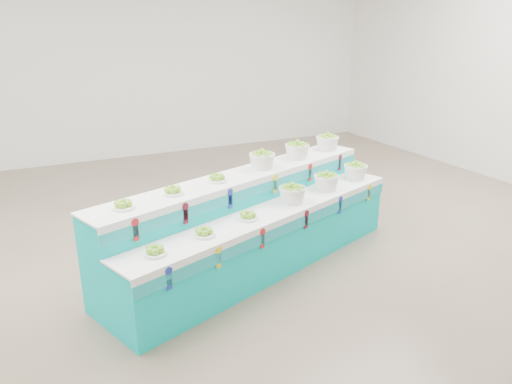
# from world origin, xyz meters

# --- Properties ---
(ground) EXTENTS (10.00, 10.00, 0.00)m
(ground) POSITION_xyz_m (0.00, 0.00, 0.00)
(ground) COLOR brown
(ground) RESTS_ON ground
(back_wall) EXTENTS (10.00, 0.00, 10.00)m
(back_wall) POSITION_xyz_m (0.00, 5.00, 2.00)
(back_wall) COLOR silver
(back_wall) RESTS_ON ground
(display_stand) EXTENTS (3.86, 2.15, 1.02)m
(display_stand) POSITION_xyz_m (-0.25, -0.43, 0.51)
(display_stand) COLOR #04BFBD
(display_stand) RESTS_ON ground
(plate_lower_left) EXTENTS (0.27, 0.27, 0.09)m
(plate_lower_left) POSITION_xyz_m (-1.56, -1.13, 0.76)
(plate_lower_left) COLOR white
(plate_lower_left) RESTS_ON display_stand
(plate_lower_mid) EXTENTS (0.27, 0.27, 0.09)m
(plate_lower_mid) POSITION_xyz_m (-1.05, -0.95, 0.76)
(plate_lower_mid) COLOR white
(plate_lower_mid) RESTS_ON display_stand
(plate_lower_right) EXTENTS (0.27, 0.27, 0.09)m
(plate_lower_right) POSITION_xyz_m (-0.50, -0.76, 0.76)
(plate_lower_right) COLOR white
(plate_lower_right) RESTS_ON display_stand
(basket_lower_left) EXTENTS (0.38, 0.38, 0.22)m
(basket_lower_left) POSITION_xyz_m (0.15, -0.54, 0.83)
(basket_lower_left) COLOR silver
(basket_lower_left) RESTS_ON display_stand
(basket_lower_mid) EXTENTS (0.38, 0.38, 0.22)m
(basket_lower_mid) POSITION_xyz_m (0.74, -0.33, 0.83)
(basket_lower_mid) COLOR silver
(basket_lower_mid) RESTS_ON display_stand
(basket_lower_right) EXTENTS (0.38, 0.38, 0.22)m
(basket_lower_right) POSITION_xyz_m (1.32, -0.12, 0.83)
(basket_lower_right) COLOR silver
(basket_lower_right) RESTS_ON display_stand
(plate_upper_left) EXTENTS (0.27, 0.27, 0.09)m
(plate_upper_left) POSITION_xyz_m (-1.72, -0.70, 1.06)
(plate_upper_left) COLOR white
(plate_upper_left) RESTS_ON display_stand
(plate_upper_mid) EXTENTS (0.27, 0.27, 0.09)m
(plate_upper_mid) POSITION_xyz_m (-1.20, -0.52, 1.06)
(plate_upper_mid) COLOR white
(plate_upper_mid) RESTS_ON display_stand
(plate_upper_right) EXTENTS (0.27, 0.27, 0.09)m
(plate_upper_right) POSITION_xyz_m (-0.66, -0.33, 1.06)
(plate_upper_right) COLOR white
(plate_upper_right) RESTS_ON display_stand
(basket_upper_left) EXTENTS (0.38, 0.38, 0.22)m
(basket_upper_left) POSITION_xyz_m (-0.01, -0.10, 1.13)
(basket_upper_left) COLOR silver
(basket_upper_left) RESTS_ON display_stand
(basket_upper_mid) EXTENTS (0.38, 0.38, 0.22)m
(basket_upper_mid) POSITION_xyz_m (0.58, 0.11, 1.13)
(basket_upper_mid) COLOR silver
(basket_upper_mid) RESTS_ON display_stand
(basket_upper_right) EXTENTS (0.38, 0.38, 0.22)m
(basket_upper_right) POSITION_xyz_m (1.17, 0.31, 1.13)
(basket_upper_right) COLOR silver
(basket_upper_right) RESTS_ON display_stand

